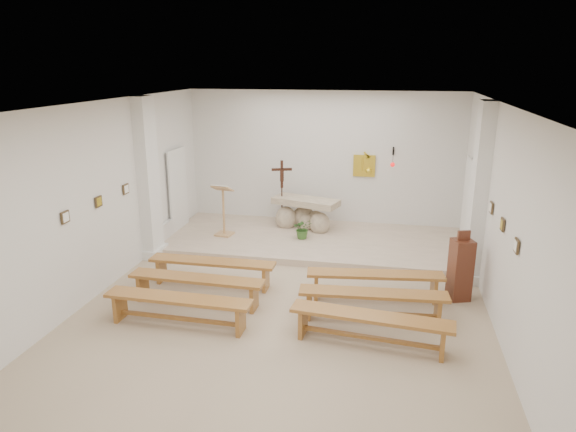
% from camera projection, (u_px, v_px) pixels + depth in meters
% --- Properties ---
extents(ground, '(7.00, 10.00, 0.00)m').
position_uv_depth(ground, '(283.00, 310.00, 8.96)').
color(ground, tan).
rests_on(ground, ground).
extents(wall_left, '(0.02, 10.00, 3.50)m').
position_uv_depth(wall_left, '(91.00, 203.00, 9.13)').
color(wall_left, silver).
rests_on(wall_left, ground).
extents(wall_right, '(0.02, 10.00, 3.50)m').
position_uv_depth(wall_right, '(507.00, 227.00, 7.80)').
color(wall_right, silver).
rests_on(wall_right, ground).
extents(wall_back, '(7.00, 0.02, 3.50)m').
position_uv_depth(wall_back, '(323.00, 160.00, 13.15)').
color(wall_back, silver).
rests_on(wall_back, ground).
extents(ceiling, '(7.00, 10.00, 0.02)m').
position_uv_depth(ceiling, '(282.00, 106.00, 7.97)').
color(ceiling, silver).
rests_on(ceiling, wall_back).
extents(sanctuary_platform, '(6.98, 3.00, 0.15)m').
position_uv_depth(sanctuary_platform, '(313.00, 241.00, 12.23)').
color(sanctuary_platform, beige).
rests_on(sanctuary_platform, ground).
extents(pilaster_left, '(0.26, 0.55, 3.50)m').
position_uv_depth(pilaster_left, '(148.00, 179.00, 10.99)').
color(pilaster_left, white).
rests_on(pilaster_left, ground).
extents(pilaster_right, '(0.26, 0.55, 3.50)m').
position_uv_depth(pilaster_right, '(479.00, 195.00, 9.70)').
color(pilaster_right, white).
rests_on(pilaster_right, ground).
extents(gold_wall_relief, '(0.55, 0.04, 0.55)m').
position_uv_depth(gold_wall_relief, '(364.00, 166.00, 12.95)').
color(gold_wall_relief, yellow).
rests_on(gold_wall_relief, wall_back).
extents(sanctuary_lamp, '(0.11, 0.36, 0.44)m').
position_uv_depth(sanctuary_lamp, '(393.00, 162.00, 12.53)').
color(sanctuary_lamp, black).
rests_on(sanctuary_lamp, wall_back).
extents(station_frame_left_front, '(0.03, 0.20, 0.20)m').
position_uv_depth(station_frame_left_front, '(65.00, 217.00, 8.38)').
color(station_frame_left_front, '#46351E').
rests_on(station_frame_left_front, wall_left).
extents(station_frame_left_mid, '(0.03, 0.20, 0.20)m').
position_uv_depth(station_frame_left_mid, '(99.00, 202.00, 9.32)').
color(station_frame_left_mid, '#46351E').
rests_on(station_frame_left_mid, wall_left).
extents(station_frame_left_rear, '(0.03, 0.20, 0.20)m').
position_uv_depth(station_frame_left_rear, '(126.00, 189.00, 10.26)').
color(station_frame_left_rear, '#46351E').
rests_on(station_frame_left_rear, wall_left).
extents(station_frame_right_front, '(0.03, 0.20, 0.20)m').
position_uv_depth(station_frame_right_front, '(517.00, 246.00, 7.06)').
color(station_frame_right_front, '#46351E').
rests_on(station_frame_right_front, wall_right).
extents(station_frame_right_mid, '(0.03, 0.20, 0.20)m').
position_uv_depth(station_frame_right_mid, '(502.00, 225.00, 8.00)').
color(station_frame_right_mid, '#46351E').
rests_on(station_frame_right_mid, wall_right).
extents(station_frame_right_rear, '(0.03, 0.20, 0.20)m').
position_uv_depth(station_frame_right_rear, '(491.00, 208.00, 8.94)').
color(station_frame_right_rear, '#46351E').
rests_on(station_frame_right_rear, wall_right).
extents(radiator_left, '(0.10, 0.85, 0.52)m').
position_uv_depth(radiator_left, '(164.00, 234.00, 12.08)').
color(radiator_left, silver).
rests_on(radiator_left, ground).
extents(radiator_right, '(0.10, 0.85, 0.52)m').
position_uv_depth(radiator_right, '(469.00, 255.00, 10.77)').
color(radiator_right, silver).
rests_on(radiator_right, ground).
extents(altar, '(1.75, 1.09, 0.85)m').
position_uv_depth(altar, '(305.00, 216.00, 12.84)').
color(altar, beige).
rests_on(altar, sanctuary_platform).
extents(lectern, '(0.50, 0.44, 1.28)m').
position_uv_depth(lectern, '(223.00, 210.00, 12.22)').
color(lectern, tan).
rests_on(lectern, sanctuary_platform).
extents(crucifix_stand, '(0.50, 0.22, 1.68)m').
position_uv_depth(crucifix_stand, '(282.00, 188.00, 12.86)').
color(crucifix_stand, '#331710').
rests_on(crucifix_stand, sanctuary_platform).
extents(potted_plant, '(0.52, 0.47, 0.49)m').
position_uv_depth(potted_plant, '(303.00, 228.00, 12.09)').
color(potted_plant, '#356227').
rests_on(potted_plant, sanctuary_platform).
extents(donation_pedestal, '(0.45, 0.45, 1.31)m').
position_uv_depth(donation_pedestal, '(460.00, 269.00, 9.23)').
color(donation_pedestal, '#552818').
rests_on(donation_pedestal, ground).
extents(bench_left_front, '(2.45, 0.40, 0.52)m').
position_uv_depth(bench_left_front, '(212.00, 267.00, 9.85)').
color(bench_left_front, '#9A662C').
rests_on(bench_left_front, ground).
extents(bench_right_front, '(2.48, 0.69, 0.52)m').
position_uv_depth(bench_right_front, '(375.00, 279.00, 9.26)').
color(bench_right_front, '#9A662C').
rests_on(bench_right_front, ground).
extents(bench_left_second, '(2.46, 0.45, 0.52)m').
position_uv_depth(bench_left_second, '(197.00, 284.00, 9.08)').
color(bench_left_second, '#9A662C').
rests_on(bench_left_second, ground).
extents(bench_right_second, '(2.47, 0.58, 0.52)m').
position_uv_depth(bench_right_second, '(373.00, 299.00, 8.49)').
color(bench_right_second, '#9A662C').
rests_on(bench_right_second, ground).
extents(bench_left_third, '(2.46, 0.44, 0.52)m').
position_uv_depth(bench_left_third, '(178.00, 304.00, 8.31)').
color(bench_left_third, '#9A662C').
rests_on(bench_left_third, ground).
extents(bench_right_third, '(2.47, 0.64, 0.52)m').
position_uv_depth(bench_right_third, '(371.00, 323.00, 7.72)').
color(bench_right_third, '#9A662C').
rests_on(bench_right_third, ground).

